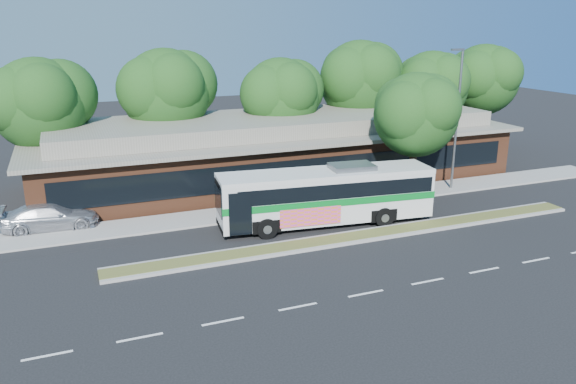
% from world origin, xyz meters
% --- Properties ---
extents(ground, '(120.00, 120.00, 0.00)m').
position_xyz_m(ground, '(0.00, 0.00, 0.00)').
color(ground, black).
rests_on(ground, ground).
extents(median_strip, '(26.00, 1.10, 0.15)m').
position_xyz_m(median_strip, '(0.00, 0.60, 0.07)').
color(median_strip, '#484F21').
rests_on(median_strip, ground).
extents(sidewalk, '(44.00, 2.60, 0.12)m').
position_xyz_m(sidewalk, '(0.00, 6.40, 0.06)').
color(sidewalk, gray).
rests_on(sidewalk, ground).
extents(plaza_building, '(33.20, 11.20, 4.45)m').
position_xyz_m(plaza_building, '(0.00, 12.99, 2.13)').
color(plaza_building, brown).
rests_on(plaza_building, ground).
extents(lamp_post, '(0.93, 0.18, 9.07)m').
position_xyz_m(lamp_post, '(9.56, 6.00, 4.90)').
color(lamp_post, slate).
rests_on(lamp_post, ground).
extents(tree_bg_a, '(6.47, 5.80, 8.63)m').
position_xyz_m(tree_bg_a, '(-14.58, 15.14, 5.87)').
color(tree_bg_a, black).
rests_on(tree_bg_a, ground).
extents(tree_bg_b, '(6.69, 6.00, 9.00)m').
position_xyz_m(tree_bg_b, '(-6.57, 16.14, 6.14)').
color(tree_bg_b, black).
rests_on(tree_bg_b, ground).
extents(tree_bg_c, '(6.24, 5.60, 8.26)m').
position_xyz_m(tree_bg_c, '(1.40, 15.13, 5.59)').
color(tree_bg_c, black).
rests_on(tree_bg_c, ground).
extents(tree_bg_d, '(6.91, 6.20, 9.37)m').
position_xyz_m(tree_bg_d, '(8.45, 16.15, 6.42)').
color(tree_bg_d, black).
rests_on(tree_bg_d, ground).
extents(tree_bg_e, '(6.47, 5.80, 8.50)m').
position_xyz_m(tree_bg_e, '(14.42, 15.14, 5.74)').
color(tree_bg_e, black).
rests_on(tree_bg_e, ground).
extents(tree_bg_f, '(6.69, 6.00, 8.92)m').
position_xyz_m(tree_bg_f, '(20.43, 16.14, 6.06)').
color(tree_bg_f, black).
rests_on(tree_bg_f, ground).
extents(transit_bus, '(11.88, 3.78, 3.28)m').
position_xyz_m(transit_bus, '(-0.92, 3.07, 1.83)').
color(transit_bus, silver).
rests_on(transit_bus, ground).
extents(sedan, '(4.99, 2.23, 1.42)m').
position_xyz_m(sedan, '(-14.90, 7.80, 0.71)').
color(sedan, silver).
rests_on(sedan, ground).
extents(sidewalk_tree, '(5.66, 5.08, 7.82)m').
position_xyz_m(sidewalk_tree, '(6.37, 5.42, 5.40)').
color(sidewalk_tree, black).
rests_on(sidewalk_tree, ground).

